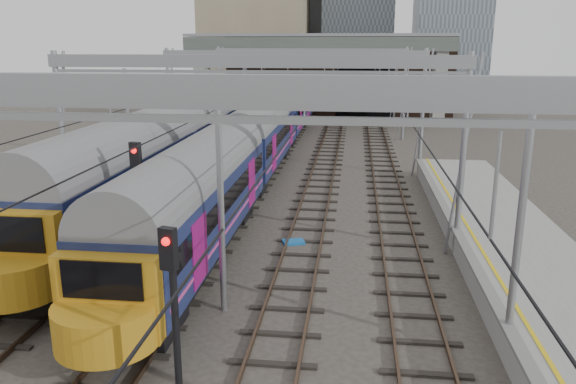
# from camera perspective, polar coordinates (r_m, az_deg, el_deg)

# --- Properties ---
(ground) EXTENTS (160.00, 160.00, 0.00)m
(ground) POSITION_cam_1_polar(r_m,az_deg,el_deg) (16.79, -8.09, -14.83)
(ground) COLOR #38332D
(ground) RESTS_ON ground
(tracks) EXTENTS (14.40, 80.00, 0.22)m
(tracks) POSITION_cam_1_polar(r_m,az_deg,el_deg) (30.47, -0.96, -0.85)
(tracks) COLOR #4C3828
(tracks) RESTS_ON ground
(overhead_line) EXTENTS (16.80, 80.00, 8.00)m
(overhead_line) POSITION_cam_1_polar(r_m,az_deg,el_deg) (35.80, 0.42, 12.14)
(overhead_line) COLOR gray
(overhead_line) RESTS_ON ground
(retaining_wall) EXTENTS (28.00, 2.75, 9.00)m
(retaining_wall) POSITION_cam_1_polar(r_m,az_deg,el_deg) (66.16, 4.64, 11.41)
(retaining_wall) COLOR #301E15
(retaining_wall) RESTS_ON ground
(overbridge) EXTENTS (28.00, 3.00, 9.25)m
(overbridge) POSITION_cam_1_polar(r_m,az_deg,el_deg) (60.20, 3.09, 13.89)
(overbridge) COLOR gray
(overbridge) RESTS_ON ground
(train_main) EXTENTS (2.78, 64.38, 4.79)m
(train_main) POSITION_cam_1_polar(r_m,az_deg,el_deg) (44.94, -0.92, 7.46)
(train_main) COLOR black
(train_main) RESTS_ON ground
(train_second) EXTENTS (3.08, 35.58, 5.20)m
(train_second) POSITION_cam_1_polar(r_m,az_deg,el_deg) (34.17, -10.32, 5.16)
(train_second) COLOR black
(train_second) RESTS_ON ground
(signal_near_left) EXTENTS (0.40, 0.48, 5.17)m
(signal_near_left) POSITION_cam_1_polar(r_m,az_deg,el_deg) (19.50, -14.81, -0.63)
(signal_near_left) COLOR black
(signal_near_left) RESTS_ON ground
(signal_near_centre) EXTENTS (0.38, 0.47, 4.81)m
(signal_near_centre) POSITION_cam_1_polar(r_m,az_deg,el_deg) (11.93, -11.54, -11.50)
(signal_near_centre) COLOR black
(signal_near_centre) RESTS_ON ground
(equip_cover_b) EXTENTS (1.10, 0.97, 0.11)m
(equip_cover_b) POSITION_cam_1_polar(r_m,az_deg,el_deg) (17.72, -12.77, -13.17)
(equip_cover_b) COLOR #1660AA
(equip_cover_b) RESTS_ON ground
(equip_cover_c) EXTENTS (1.06, 0.89, 0.11)m
(equip_cover_c) POSITION_cam_1_polar(r_m,az_deg,el_deg) (24.08, 0.55, -5.09)
(equip_cover_c) COLOR #1660AA
(equip_cover_c) RESTS_ON ground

